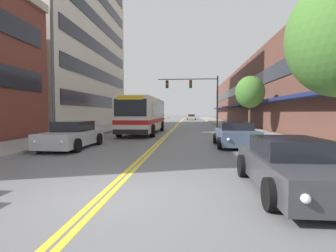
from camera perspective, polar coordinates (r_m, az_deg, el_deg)
The scene contains 16 objects.
ground_plane at distance 42.84m, azimuth 2.26°, elevation 0.48°, with size 240.00×240.00×0.00m, color slate.
sidewalk_left at distance 43.78m, azimuth -7.37°, elevation 0.61°, with size 3.66×106.00×0.15m.
sidewalk_right at distance 43.13m, azimuth 12.04°, elevation 0.54°, with size 3.66×106.00×0.15m.
centre_line at distance 42.84m, azimuth 2.26°, elevation 0.49°, with size 0.34×106.00×0.01m.
office_tower_left at distance 38.23m, azimuth -23.40°, elevation 17.26°, with size 12.08×23.18×22.91m.
storefront_row_right at distance 44.34m, azimuth 19.94°, elevation 6.06°, with size 9.10×68.00×8.78m.
city_bus at distance 23.65m, azimuth -5.20°, elevation 2.66°, with size 2.90×10.92×3.09m.
car_navy_parked_left_mid at distance 36.47m, azimuth -5.00°, elevation 1.01°, with size 2.07×4.87×1.32m.
car_silver_parked_left_far at distance 14.72m, azimuth -20.05°, elevation -1.97°, with size 2.04×4.89×1.41m.
car_dark_grey_parked_right_foreground at distance 7.01m, azimuth 25.24°, elevation -7.93°, with size 1.98×4.47×1.26m.
car_slate_blue_parked_right_mid at distance 14.98m, azimuth 14.50°, elevation -1.88°, with size 2.21×4.21×1.35m.
car_beige_moving_lead at distance 65.17m, azimuth 5.12°, elevation 1.89°, with size 2.11×4.15×1.37m.
traffic_signal_mast at distance 32.18m, azimuth 6.20°, elevation 7.66°, with size 7.27×0.38×6.26m.
street_lamp_left_near at distance 15.36m, azimuth -22.78°, elevation 14.89°, with size 2.48×0.28×8.64m.
street_tree_right_mid at distance 23.67m, azimuth 17.42°, elevation 7.04°, with size 2.48×2.48×4.83m.
fire_hydrant at distance 17.85m, azimuth 17.86°, elevation -1.24°, with size 0.35×0.27×0.92m.
Camera 1 is at (1.92, -5.75, 1.89)m, focal length 28.00 mm.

